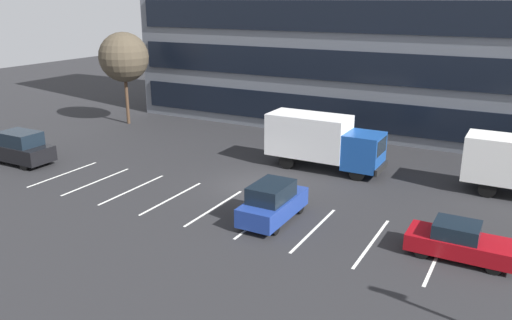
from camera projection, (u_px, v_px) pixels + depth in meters
The scene contains 7 objects.
ground_plane at pixel (250, 186), 30.07m from camera, with size 120.00×120.00×0.00m, color #262628.
lot_markings at pixel (215, 208), 26.93m from camera, with size 22.54×5.40×0.01m.
box_truck_blue at pixel (322, 140), 32.47m from camera, with size 7.44×2.46×3.45m.
sedan_maroon at pixel (460, 242), 21.55m from camera, with size 4.34×1.82×1.55m.
suv_navy at pixel (273, 202), 25.10m from camera, with size 1.85×4.37×1.98m.
suv_black at pixel (20, 148), 33.91m from camera, with size 4.77×2.02×2.16m.
bare_tree at pixel (124, 57), 43.33m from camera, with size 4.17×4.17×7.81m.
Camera 1 is at (13.87, -24.59, 10.47)m, focal length 36.14 mm.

